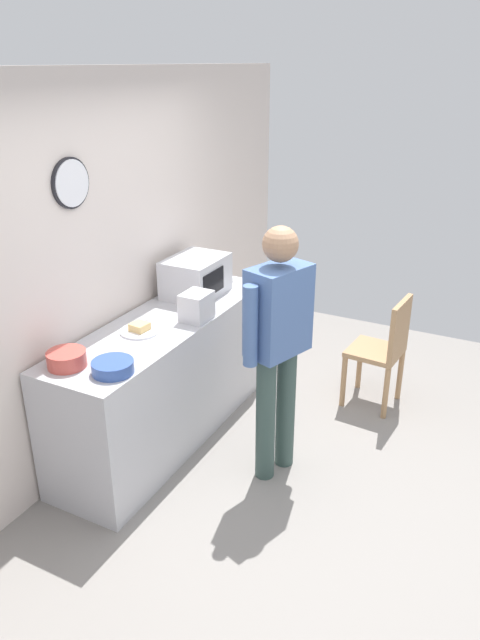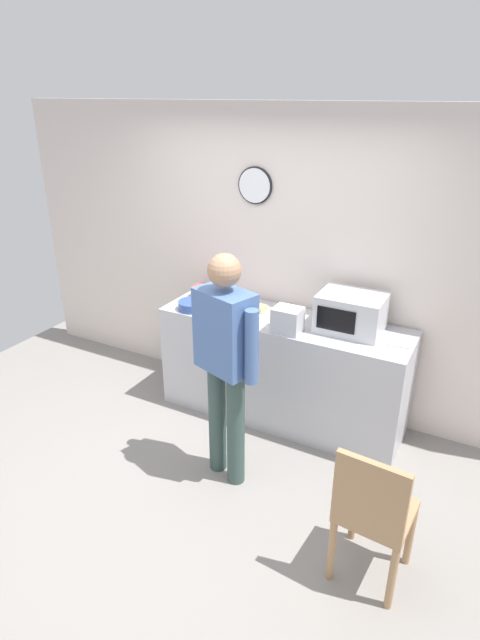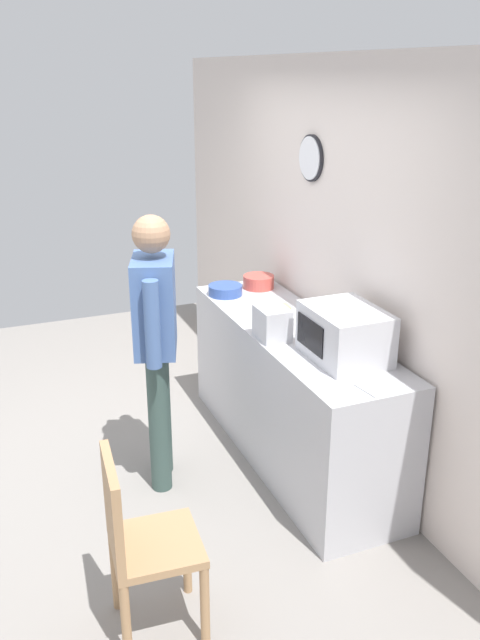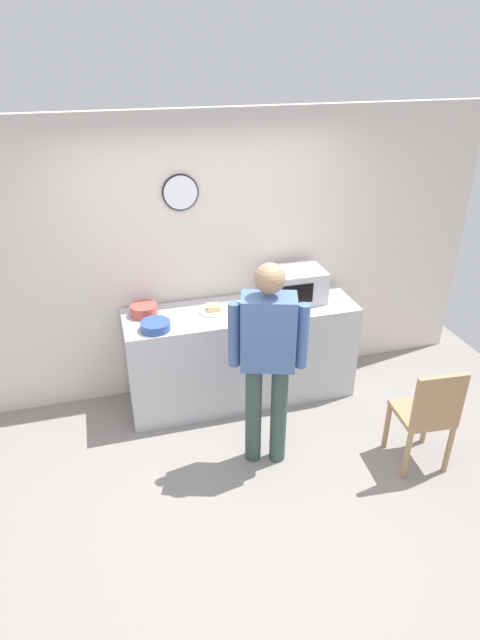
# 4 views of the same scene
# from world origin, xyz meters

# --- Properties ---
(ground_plane) EXTENTS (6.00, 6.00, 0.00)m
(ground_plane) POSITION_xyz_m (0.00, 0.00, 0.00)
(ground_plane) COLOR gray
(back_wall) EXTENTS (5.40, 0.13, 2.60)m
(back_wall) POSITION_xyz_m (-0.00, 1.60, 1.30)
(back_wall) COLOR silver
(back_wall) RESTS_ON ground_plane
(kitchen_counter) EXTENTS (2.11, 0.62, 0.94)m
(kitchen_counter) POSITION_xyz_m (0.25, 1.22, 0.47)
(kitchen_counter) COLOR #B7B7BC
(kitchen_counter) RESTS_ON ground_plane
(microwave) EXTENTS (0.50, 0.39, 0.30)m
(microwave) POSITION_xyz_m (0.78, 1.28, 1.09)
(microwave) COLOR silver
(microwave) RESTS_ON kitchen_counter
(sandwich_plate) EXTENTS (0.27, 0.27, 0.06)m
(sandwich_plate) POSITION_xyz_m (0.00, 1.25, 0.96)
(sandwich_plate) COLOR white
(sandwich_plate) RESTS_ON kitchen_counter
(salad_bowl) EXTENTS (0.25, 0.25, 0.07)m
(salad_bowl) POSITION_xyz_m (-0.54, 1.05, 0.98)
(salad_bowl) COLOR #33519E
(salad_bowl) RESTS_ON kitchen_counter
(cereal_bowl) EXTENTS (0.24, 0.24, 0.10)m
(cereal_bowl) POSITION_xyz_m (-0.60, 1.34, 0.99)
(cereal_bowl) COLOR #C64C42
(cereal_bowl) RESTS_ON kitchen_counter
(toaster) EXTENTS (0.22, 0.18, 0.20)m
(toaster) POSITION_xyz_m (0.36, 1.02, 1.04)
(toaster) COLOR silver
(toaster) RESTS_ON kitchen_counter
(fork_utensil) EXTENTS (0.17, 0.07, 0.01)m
(fork_utensil) POSITION_xyz_m (0.25, 1.35, 0.94)
(fork_utensil) COLOR silver
(fork_utensil) RESTS_ON kitchen_counter
(spoon_utensil) EXTENTS (0.17, 0.04, 0.01)m
(spoon_utensil) POSITION_xyz_m (1.20, 1.16, 0.94)
(spoon_utensil) COLOR silver
(spoon_utensil) RESTS_ON kitchen_counter
(person_standing) EXTENTS (0.56, 0.35, 1.74)m
(person_standing) POSITION_xyz_m (0.20, 0.32, 1.02)
(person_standing) COLOR #354B45
(person_standing) RESTS_ON ground_plane
(wooden_chair) EXTENTS (0.43, 0.43, 0.94)m
(wooden_chair) POSITION_xyz_m (1.38, -0.10, 0.52)
(wooden_chair) COLOR #A87F56
(wooden_chair) RESTS_ON ground_plane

